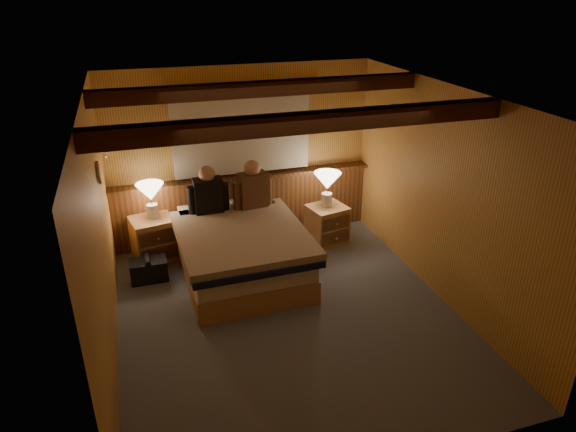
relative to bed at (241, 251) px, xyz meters
name	(u,v)px	position (x,y,z in m)	size (l,w,h in m)	color
floor	(288,314)	(0.29, -0.98, -0.34)	(4.20, 4.20, 0.00)	#545B64
ceiling	(287,97)	(0.29, -0.98, 2.06)	(4.20, 4.20, 0.00)	#B87C45
wall_back	(242,155)	(0.29, 1.12, 0.86)	(3.60, 3.60, 0.00)	#DDA14F
wall_left	(100,241)	(-1.51, -0.98, 0.86)	(4.20, 4.20, 0.00)	#DDA14F
wall_right	(443,196)	(2.09, -0.98, 0.86)	(4.20, 4.20, 0.00)	#DDA14F
wall_front	(383,344)	(0.29, -3.08, 0.86)	(3.60, 3.60, 0.00)	#DDA14F
wainscot	(245,205)	(0.29, 1.05, 0.15)	(3.60, 0.23, 0.94)	brown
curtain_window	(242,133)	(0.29, 1.05, 1.18)	(2.18, 0.09, 1.11)	#402010
ceiling_beams	(283,103)	(0.29, -0.83, 1.97)	(3.60, 1.65, 0.16)	#402010
coat_rail	(104,143)	(-1.42, 0.59, 1.33)	(0.05, 0.55, 0.24)	silver
framed_print	(335,123)	(1.64, 1.10, 1.21)	(0.30, 0.04, 0.25)	tan
bed	(241,251)	(0.00, 0.00, 0.00)	(1.53, 1.94, 0.65)	tan
nightstand_left	(154,239)	(-1.00, 0.76, -0.05)	(0.61, 0.57, 0.58)	tan
nightstand_right	(327,225)	(1.34, 0.51, -0.07)	(0.58, 0.54, 0.54)	tan
lamp_left	(151,194)	(-0.97, 0.80, 0.56)	(0.35, 0.35, 0.46)	silver
lamp_right	(327,183)	(1.34, 0.54, 0.54)	(0.37, 0.37, 0.48)	silver
person_left	(208,193)	(-0.27, 0.60, 0.56)	(0.53, 0.21, 0.64)	black
person_right	(253,188)	(0.31, 0.60, 0.57)	(0.54, 0.27, 0.66)	#513220
duffel_bag	(149,270)	(-1.11, 0.22, -0.20)	(0.44, 0.27, 0.32)	black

